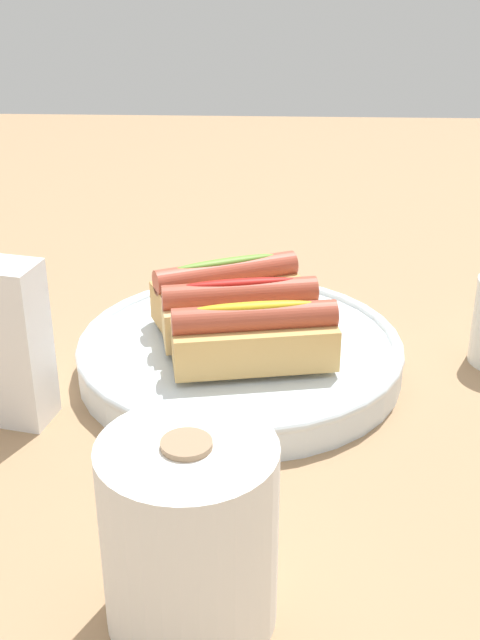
{
  "coord_description": "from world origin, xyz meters",
  "views": [
    {
      "loc": [
        -0.02,
        0.73,
        0.41
      ],
      "look_at": [
        0.02,
        0.01,
        0.06
      ],
      "focal_mm": 46.05,
      "sensor_mm": 36.0,
      "label": 1
    }
  ],
  "objects_px": {
    "serving_bowl": "(240,353)",
    "hotdog_front": "(227,291)",
    "hotdog_back": "(240,313)",
    "hotdog_side": "(255,338)",
    "paper_towel_roll": "(190,534)"
  },
  "relations": [
    {
      "from": "hotdog_front",
      "to": "serving_bowl",
      "type": "bearing_deg",
      "value": 107.11
    },
    {
      "from": "serving_bowl",
      "to": "hotdog_front",
      "type": "relative_size",
      "value": 2.05
    },
    {
      "from": "serving_bowl",
      "to": "hotdog_front",
      "type": "bearing_deg",
      "value": -72.89
    },
    {
      "from": "serving_bowl",
      "to": "hotdog_back",
      "type": "relative_size",
      "value": 2.05
    },
    {
      "from": "hotdog_back",
      "to": "paper_towel_roll",
      "type": "relative_size",
      "value": 1.17
    },
    {
      "from": "hotdog_front",
      "to": "paper_towel_roll",
      "type": "height_order",
      "value": "paper_towel_roll"
    },
    {
      "from": "hotdog_front",
      "to": "hotdog_back",
      "type": "relative_size",
      "value": 1.0
    },
    {
      "from": "hotdog_side",
      "to": "serving_bowl",
      "type": "bearing_deg",
      "value": -72.89
    },
    {
      "from": "hotdog_back",
      "to": "hotdog_side",
      "type": "bearing_deg",
      "value": 107.11
    },
    {
      "from": "hotdog_back",
      "to": "serving_bowl",
      "type": "bearing_deg",
      "value": -136.85
    },
    {
      "from": "serving_bowl",
      "to": "paper_towel_roll",
      "type": "bearing_deg",
      "value": 86.99
    },
    {
      "from": "hotdog_side",
      "to": "paper_towel_roll",
      "type": "height_order",
      "value": "paper_towel_roll"
    },
    {
      "from": "serving_bowl",
      "to": "hotdog_back",
      "type": "distance_m",
      "value": 0.04
    },
    {
      "from": "hotdog_back",
      "to": "hotdog_side",
      "type": "height_order",
      "value": "same"
    },
    {
      "from": "serving_bowl",
      "to": "paper_towel_roll",
      "type": "distance_m",
      "value": 0.33
    }
  ]
}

